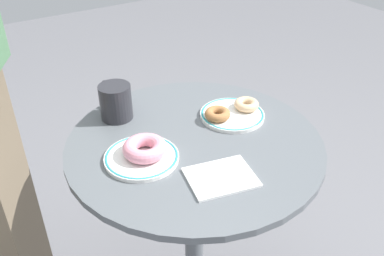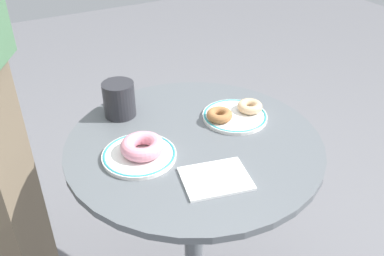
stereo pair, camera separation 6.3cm
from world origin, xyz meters
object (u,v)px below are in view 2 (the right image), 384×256
(donut_cinnamon, at_px, (219,115))
(paper_napkin, at_px, (216,178))
(plate_left, at_px, (139,155))
(donut_pink_frosted, at_px, (143,146))
(cafe_table, at_px, (194,208))
(coffee_mug, at_px, (119,99))
(donut_glazed, at_px, (250,106))
(plate_right, at_px, (235,116))

(donut_cinnamon, height_order, paper_napkin, donut_cinnamon)
(plate_left, relative_size, donut_pink_frosted, 1.69)
(cafe_table, relative_size, coffee_mug, 5.69)
(donut_glazed, distance_m, coffee_mug, 0.36)
(cafe_table, height_order, donut_cinnamon, donut_cinnamon)
(plate_right, bearing_deg, paper_napkin, -132.37)
(plate_left, bearing_deg, plate_right, 8.09)
(plate_left, relative_size, plate_right, 1.00)
(paper_napkin, distance_m, coffee_mug, 0.38)
(cafe_table, bearing_deg, donut_glazed, 11.75)
(paper_napkin, xyz_separation_m, coffee_mug, (-0.09, 0.37, 0.05))
(plate_right, height_order, coffee_mug, coffee_mug)
(plate_right, height_order, donut_pink_frosted, donut_pink_frosted)
(donut_glazed, height_order, donut_cinnamon, same)
(plate_left, xyz_separation_m, donut_cinnamon, (0.25, 0.04, 0.02))
(donut_pink_frosted, distance_m, donut_cinnamon, 0.24)
(cafe_table, xyz_separation_m, plate_right, (0.15, 0.04, 0.24))
(cafe_table, distance_m, donut_cinnamon, 0.28)
(paper_napkin, bearing_deg, donut_cinnamon, 56.57)
(plate_right, bearing_deg, cafe_table, -164.73)
(donut_glazed, xyz_separation_m, donut_cinnamon, (-0.10, 0.00, 0.00))
(plate_right, distance_m, donut_glazed, 0.05)
(plate_left, xyz_separation_m, plate_right, (0.30, 0.04, -0.00))
(donut_pink_frosted, relative_size, paper_napkin, 0.71)
(cafe_table, bearing_deg, donut_cinnamon, 22.98)
(donut_glazed, height_order, coffee_mug, coffee_mug)
(donut_glazed, height_order, paper_napkin, donut_glazed)
(paper_napkin, bearing_deg, donut_glazed, 40.86)
(paper_napkin, bearing_deg, coffee_mug, 103.48)
(paper_napkin, relative_size, coffee_mug, 1.14)
(plate_right, distance_m, coffee_mug, 0.32)
(cafe_table, height_order, donut_glazed, donut_glazed)
(paper_napkin, bearing_deg, donut_pink_frosted, 124.48)
(donut_glazed, distance_m, paper_napkin, 0.30)
(plate_left, distance_m, donut_glazed, 0.35)
(cafe_table, distance_m, donut_pink_frosted, 0.30)
(plate_right, height_order, donut_cinnamon, donut_cinnamon)
(cafe_table, xyz_separation_m, paper_napkin, (-0.03, -0.16, 0.24))
(cafe_table, height_order, plate_right, plate_right)
(paper_napkin, bearing_deg, plate_left, 127.03)
(coffee_mug, bearing_deg, plate_left, -97.85)
(donut_pink_frosted, bearing_deg, paper_napkin, -55.52)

